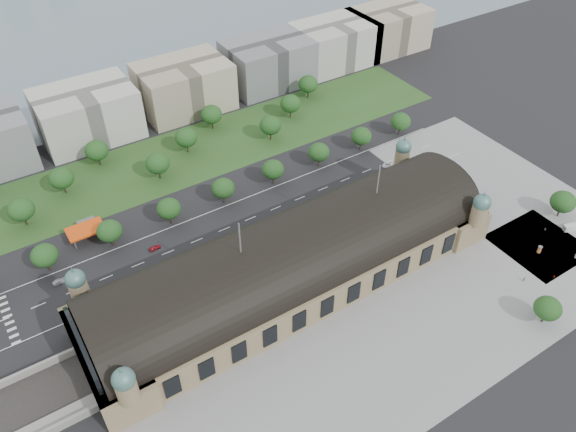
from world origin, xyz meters
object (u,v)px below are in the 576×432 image
traffic_car_6 (387,165)px  advertising_column (540,249)px  traffic_car_1 (60,281)px  parked_car_6 (219,265)px  traffic_car_2 (116,288)px  pedestrian_1 (524,279)px  parked_car_1 (141,299)px  parked_car_2 (143,299)px  parked_car_4 (177,276)px  van_east (570,228)px  parked_car_5 (162,290)px  bus_east (338,200)px  parked_car_3 (177,283)px  pedestrian_2 (545,229)px  traffic_car_3 (155,248)px  parked_car_0 (96,310)px  pedestrian_3 (554,277)px  bus_west (258,234)px  traffic_car_4 (298,211)px  pedestrian_4 (536,313)px  bus_mid (306,213)px  petrol_station (87,227)px

traffic_car_6 → advertising_column: advertising_column is taller
traffic_car_1 → parked_car_6: 56.61m
traffic_car_2 → pedestrian_1: bearing=62.3°
traffic_car_2 → parked_car_1: 11.17m
parked_car_2 → parked_car_4: parked_car_4 is taller
parked_car_6 → van_east: bearing=31.3°
parked_car_5 → bus_east: (81.50, 6.00, 0.92)m
traffic_car_1 → traffic_car_6: size_ratio=0.93×
parked_car_3 → van_east: bearing=47.5°
parked_car_5 → traffic_car_1: bearing=-154.7°
parked_car_1 → parked_car_5: 7.86m
pedestrian_2 → parked_car_3: bearing=49.3°
traffic_car_1 → pedestrian_1: 166.17m
parked_car_4 → advertising_column: bearing=35.5°
parked_car_3 → advertising_column: advertising_column is taller
traffic_car_3 → parked_car_0: traffic_car_3 is taller
parked_car_5 → pedestrian_3: (121.12, -70.50, 0.34)m
traffic_car_6 → pedestrian_1: pedestrian_1 is taller
parked_car_1 → parked_car_4: parked_car_4 is taller
traffic_car_2 → bus_west: bus_west is taller
parked_car_2 → parked_car_4: size_ratio=0.98×
parked_car_2 → pedestrian_1: 135.29m
advertising_column → pedestrian_2: 13.98m
traffic_car_4 → bus_east: 18.13m
parked_car_1 → bus_west: (50.67, 6.00, 0.98)m
traffic_car_6 → pedestrian_1: bearing=2.3°
traffic_car_3 → van_east: 162.34m
traffic_car_1 → pedestrian_4: size_ratio=2.99×
van_east → parked_car_2: bearing=178.1°
parked_car_4 → parked_car_6: parked_car_4 is taller
traffic_car_6 → van_east: (32.66, -71.91, 0.46)m
traffic_car_4 → parked_car_0: 86.53m
parked_car_3 → traffic_car_3: bearing=158.2°
pedestrian_4 → traffic_car_3: bearing=-84.0°
traffic_car_4 → bus_east: (17.70, -3.87, 0.85)m
parked_car_0 → bus_mid: size_ratio=0.30×
traffic_car_1 → parked_car_2: size_ratio=1.01×
petrol_station → parked_car_4: petrol_station is taller
van_east → pedestrian_3: size_ratio=3.13×
traffic_car_4 → parked_car_1: traffic_car_4 is taller
traffic_car_2 → parked_car_5: size_ratio=1.26×
bus_mid → pedestrian_1: (45.92, -71.44, -0.94)m
parked_car_3 → traffic_car_2: bearing=-137.7°
parked_car_4 → van_east: van_east is taller
petrol_station → van_east: bearing=-32.2°
petrol_station → pedestrian_2: bearing=-32.3°
traffic_car_2 → parked_car_2: 11.47m
advertising_column → pedestrian_1: (-16.49, -6.65, -0.67)m
traffic_car_2 → traffic_car_6: (129.01, 5.25, -0.10)m
traffic_car_6 → van_east: bearing=30.0°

